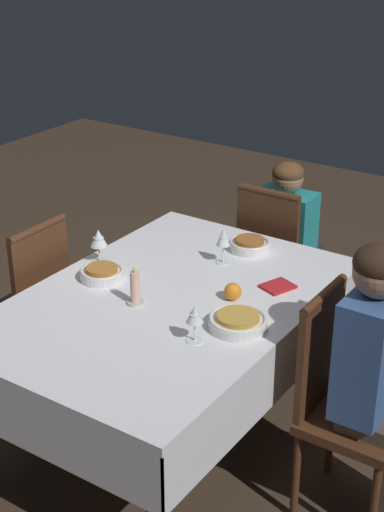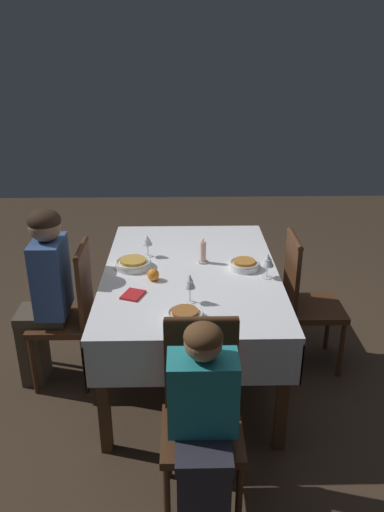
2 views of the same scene
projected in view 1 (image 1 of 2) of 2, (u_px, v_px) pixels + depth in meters
The scene contains 16 objects.
ground_plane at pixel (170, 444), 3.52m from camera, with size 8.00×8.00×0.00m, color #3D2D21.
dining_table at pixel (168, 316), 3.24m from camera, with size 1.57×1.08×0.74m.
chair_north at pixel (341, 398), 2.98m from camera, with size 0.37×0.37×0.94m.
chair_west at pixel (275, 261), 4.07m from camera, with size 0.37×0.37×0.94m.
chair_south at pixel (29, 306), 3.63m from camera, with size 0.37×0.37×0.94m.
person_adult_denim at pixel (381, 376), 2.84m from camera, with size 0.30×0.34×1.17m.
person_child_teal at pixel (290, 242), 4.17m from camera, with size 0.33×0.30×1.02m.
bowl_north at pixel (238, 321), 2.98m from camera, with size 0.23×0.23×0.06m.
wine_glass_north at pixel (195, 316), 2.85m from camera, with size 0.07×0.07×0.15m.
bowl_west at pixel (250, 244), 3.62m from camera, with size 0.19×0.19×0.06m.
wine_glass_west at pixel (223, 238), 3.45m from camera, with size 0.06×0.06×0.17m.
bowl_south at pixel (102, 273), 3.35m from camera, with size 0.19×0.19×0.06m.
wine_glass_south at pixel (99, 239), 3.47m from camera, with size 0.08×0.08×0.16m.
candle_centerpiece at pixel (135, 290), 3.13m from camera, with size 0.07×0.07×0.17m.
orange_fruit at pixel (233, 291), 3.18m from camera, with size 0.07×0.07×0.07m, color orange.
napkin_red_folded at pixel (278, 286), 3.28m from camera, with size 0.16×0.14×0.01m.
Camera 1 is at (2.29, 1.66, 2.26)m, focal length 55.00 mm.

